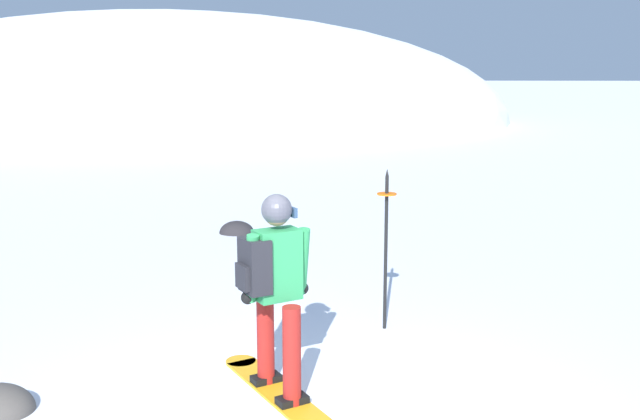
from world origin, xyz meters
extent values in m
ellipsoid|color=white|center=(-10.37, 33.87, 0.00)|extent=(36.27, 32.65, 11.17)
cube|color=orange|center=(-0.27, 0.63, 0.01)|extent=(1.10, 1.45, 0.02)
cylinder|color=orange|center=(-0.70, 1.28, 0.01)|extent=(0.28, 0.28, 0.02)
cube|color=black|center=(-0.40, 0.83, 0.05)|extent=(0.29, 0.26, 0.06)
cube|color=black|center=(-0.14, 0.43, 0.05)|extent=(0.29, 0.26, 0.06)
cylinder|color=maroon|center=(-0.40, 0.83, 0.43)|extent=(0.15, 0.15, 0.82)
cylinder|color=maroon|center=(-0.14, 0.43, 0.43)|extent=(0.15, 0.15, 0.82)
cube|color=#2D9351|center=(-0.27, 0.63, 1.13)|extent=(0.42, 0.38, 0.58)
cylinder|color=#2D9351|center=(-0.46, 0.51, 1.13)|extent=(0.18, 0.20, 0.57)
cylinder|color=#2D9351|center=(-0.08, 0.76, 1.13)|extent=(0.18, 0.20, 0.57)
sphere|color=black|center=(-0.50, 0.53, 0.88)|extent=(0.11, 0.11, 0.11)
sphere|color=black|center=(-0.08, 0.81, 0.88)|extent=(0.11, 0.11, 0.11)
cube|color=#232328|center=(-0.44, 0.52, 1.15)|extent=(0.31, 0.33, 0.44)
cube|color=#232328|center=(-0.52, 0.47, 1.07)|extent=(0.16, 0.20, 0.20)
sphere|color=#9E7051|center=(-0.27, 0.63, 1.56)|extent=(0.21, 0.21, 0.21)
sphere|color=#4C4C56|center=(-0.27, 0.63, 1.59)|extent=(0.25, 0.25, 0.25)
cube|color=navy|center=(-0.16, 0.71, 1.56)|extent=(0.12, 0.16, 0.08)
cylinder|color=black|center=(0.66, 2.29, 0.81)|extent=(0.04, 0.04, 1.62)
cylinder|color=orange|center=(0.66, 2.29, 1.44)|extent=(0.20, 0.20, 0.02)
cone|color=black|center=(0.66, 2.29, 1.66)|extent=(0.04, 0.04, 0.08)
ellipsoid|color=#282628|center=(-1.68, 6.66, 0.00)|extent=(0.58, 0.49, 0.41)
camera|label=1|loc=(0.43, -5.04, 2.70)|focal=40.94mm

